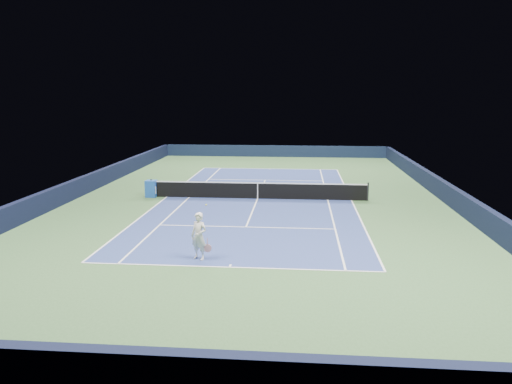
{
  "coord_description": "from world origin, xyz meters",
  "views": [
    {
      "loc": [
        2.44,
        -28.71,
        6.13
      ],
      "look_at": [
        0.17,
        -3.0,
        1.0
      ],
      "focal_mm": 35.0,
      "sensor_mm": 36.0,
      "label": 1
    }
  ],
  "objects": [
    {
      "name": "center_service_line",
      "position": [
        0.0,
        0.0,
        0.01
      ],
      "size": [
        0.08,
        12.8,
        0.0
      ],
      "primitive_type": "cube",
      "color": "white",
      "rests_on": "ground"
    },
    {
      "name": "center_mark_near",
      "position": [
        0.0,
        -11.73,
        0.01
      ],
      "size": [
        0.08,
        0.3,
        0.0
      ],
      "primitive_type": "cube",
      "color": "white",
      "rests_on": "ground"
    },
    {
      "name": "service_line_near",
      "position": [
        0.0,
        -6.4,
        0.01
      ],
      "size": [
        8.23,
        0.08,
        0.0
      ],
      "primitive_type": "cube",
      "color": "white",
      "rests_on": "ground"
    },
    {
      "name": "sideline_doubles_right",
      "position": [
        5.49,
        0.0,
        0.01
      ],
      "size": [
        0.08,
        23.77,
        0.0
      ],
      "primitive_type": "cube",
      "color": "white",
      "rests_on": "ground"
    },
    {
      "name": "center_mark_far",
      "position": [
        0.0,
        11.73,
        0.01
      ],
      "size": [
        0.08,
        0.3,
        0.0
      ],
      "primitive_type": "cube",
      "color": "white",
      "rests_on": "ground"
    },
    {
      "name": "wall_far",
      "position": [
        0.0,
        19.82,
        0.55
      ],
      "size": [
        22.0,
        0.35,
        1.1
      ],
      "primitive_type": "cube",
      "color": "#101A32",
      "rests_on": "ground"
    },
    {
      "name": "ground",
      "position": [
        0.0,
        0.0,
        0.0
      ],
      "size": [
        40.0,
        40.0,
        0.0
      ],
      "primitive_type": "plane",
      "color": "#35572F",
      "rests_on": "ground"
    },
    {
      "name": "tennis_player",
      "position": [
        -1.25,
        -11.09,
        0.9
      ],
      "size": [
        0.86,
        1.37,
        1.9
      ],
      "color": "silver",
      "rests_on": "ground"
    },
    {
      "name": "sponsor_cube",
      "position": [
        -6.4,
        -0.05,
        0.5
      ],
      "size": [
        0.66,
        0.59,
        1.01
      ],
      "color": "#1B4DA7",
      "rests_on": "ground"
    },
    {
      "name": "wall_left",
      "position": [
        -10.82,
        0.0,
        0.55
      ],
      "size": [
        0.35,
        40.0,
        1.1
      ],
      "primitive_type": "cube",
      "color": "black",
      "rests_on": "ground"
    },
    {
      "name": "wall_near",
      "position": [
        0.0,
        -19.82,
        0.55
      ],
      "size": [
        22.0,
        0.35,
        1.1
      ],
      "primitive_type": "cube",
      "color": "black",
      "rests_on": "ground"
    },
    {
      "name": "service_line_far",
      "position": [
        0.0,
        6.4,
        0.01
      ],
      "size": [
        8.23,
        0.08,
        0.0
      ],
      "primitive_type": "cube",
      "color": "white",
      "rests_on": "ground"
    },
    {
      "name": "court_surface",
      "position": [
        0.0,
        0.0,
        0.0
      ],
      "size": [
        10.97,
        23.77,
        0.01
      ],
      "primitive_type": "cube",
      "color": "navy",
      "rests_on": "ground"
    },
    {
      "name": "wall_right",
      "position": [
        10.82,
        0.0,
        0.55
      ],
      "size": [
        0.35,
        40.0,
        1.1
      ],
      "primitive_type": "cube",
      "color": "black",
      "rests_on": "ground"
    },
    {
      "name": "tennis_net",
      "position": [
        0.0,
        0.0,
        0.5
      ],
      "size": [
        12.9,
        0.1,
        1.07
      ],
      "color": "black",
      "rests_on": "ground"
    },
    {
      "name": "baseline_near",
      "position": [
        0.0,
        -11.88,
        0.01
      ],
      "size": [
        10.97,
        0.08,
        0.0
      ],
      "primitive_type": "cube",
      "color": "white",
      "rests_on": "ground"
    },
    {
      "name": "sideline_doubles_left",
      "position": [
        -5.49,
        0.0,
        0.01
      ],
      "size": [
        0.08,
        23.77,
        0.0
      ],
      "primitive_type": "cube",
      "color": "white",
      "rests_on": "ground"
    },
    {
      "name": "sideline_singles_right",
      "position": [
        4.12,
        0.0,
        0.01
      ],
      "size": [
        0.08,
        23.77,
        0.0
      ],
      "primitive_type": "cube",
      "color": "white",
      "rests_on": "ground"
    },
    {
      "name": "baseline_far",
      "position": [
        0.0,
        11.88,
        0.01
      ],
      "size": [
        10.97,
        0.08,
        0.0
      ],
      "primitive_type": "cube",
      "color": "white",
      "rests_on": "ground"
    },
    {
      "name": "sideline_singles_left",
      "position": [
        -4.12,
        0.0,
        0.01
      ],
      "size": [
        0.08,
        23.77,
        0.0
      ],
      "primitive_type": "cube",
      "color": "white",
      "rests_on": "ground"
    }
  ]
}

